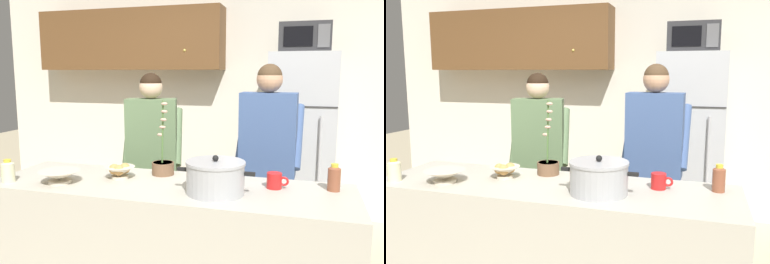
# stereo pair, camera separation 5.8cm
# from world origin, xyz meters

# --- Properties ---
(back_wall_unit) EXTENTS (6.00, 0.48, 2.60)m
(back_wall_unit) POSITION_xyz_m (-0.26, 2.25, 1.45)
(back_wall_unit) COLOR silver
(back_wall_unit) RESTS_ON ground
(kitchen_island) EXTENTS (2.25, 0.68, 0.92)m
(kitchen_island) POSITION_xyz_m (0.00, 0.00, 0.46)
(kitchen_island) COLOR #BCB7A8
(kitchen_island) RESTS_ON ground
(refrigerator) EXTENTS (0.64, 0.68, 1.80)m
(refrigerator) POSITION_xyz_m (0.77, 1.85, 0.90)
(refrigerator) COLOR #B7BABF
(refrigerator) RESTS_ON ground
(microwave) EXTENTS (0.48, 0.37, 0.28)m
(microwave) POSITION_xyz_m (0.77, 1.83, 1.94)
(microwave) COLOR #2D2D30
(microwave) RESTS_ON refrigerator
(person_near_pot) EXTENTS (0.57, 0.51, 1.60)m
(person_near_pot) POSITION_xyz_m (-0.40, 0.74, 1.00)
(person_near_pot) COLOR black
(person_near_pot) RESTS_ON ground
(person_by_sink) EXTENTS (0.52, 0.42, 1.67)m
(person_by_sink) POSITION_xyz_m (0.54, 0.81, 1.05)
(person_by_sink) COLOR #33384C
(person_by_sink) RESTS_ON ground
(cooking_pot) EXTENTS (0.45, 0.34, 0.22)m
(cooking_pot) POSITION_xyz_m (0.32, -0.08, 1.02)
(cooking_pot) COLOR #ADAFB5
(cooking_pot) RESTS_ON kitchen_island
(coffee_mug) EXTENTS (0.13, 0.09, 0.10)m
(coffee_mug) POSITION_xyz_m (0.65, 0.11, 0.97)
(coffee_mug) COLOR red
(coffee_mug) RESTS_ON kitchen_island
(bread_bowl) EXTENTS (0.20, 0.20, 0.10)m
(bread_bowl) POSITION_xyz_m (-0.35, 0.05, 0.97)
(bread_bowl) COLOR beige
(bread_bowl) RESTS_ON kitchen_island
(empty_bowl) EXTENTS (0.26, 0.26, 0.08)m
(empty_bowl) POSITION_xyz_m (-0.66, -0.15, 0.97)
(empty_bowl) COLOR beige
(empty_bowl) RESTS_ON kitchen_island
(bottle_near_edge) EXTENTS (0.07, 0.07, 0.16)m
(bottle_near_edge) POSITION_xyz_m (0.98, 0.16, 1.00)
(bottle_near_edge) COLOR brown
(bottle_near_edge) RESTS_ON kitchen_island
(bottle_mid_counter) EXTENTS (0.08, 0.08, 0.15)m
(bottle_mid_counter) POSITION_xyz_m (-0.99, -0.22, 0.99)
(bottle_mid_counter) COLOR beige
(bottle_mid_counter) RESTS_ON kitchen_island
(potted_orchid) EXTENTS (0.15, 0.15, 0.50)m
(potted_orchid) POSITION_xyz_m (-0.11, 0.23, 0.99)
(potted_orchid) COLOR brown
(potted_orchid) RESTS_ON kitchen_island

